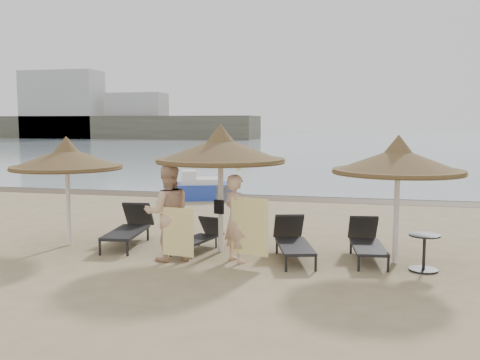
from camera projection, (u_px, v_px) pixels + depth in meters
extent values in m
plane|color=tan|center=(215.00, 258.00, 11.71)|extent=(160.00, 160.00, 0.00)
cube|color=#84949D|center=(346.00, 140.00, 89.15)|extent=(200.00, 140.00, 0.03)
cube|color=#4D3F2E|center=(281.00, 198.00, 20.81)|extent=(200.00, 1.60, 0.01)
cube|color=#5F5C4E|center=(94.00, 127.00, 97.17)|extent=(60.00, 10.00, 4.00)
cube|color=#ACAAA7|center=(62.00, 105.00, 95.93)|extent=(14.00, 6.00, 12.00)
cube|color=#ACAAA7|center=(137.00, 116.00, 93.95)|extent=(10.00, 5.00, 8.00)
cylinder|color=white|center=(68.00, 206.00, 12.82)|extent=(0.11, 0.11, 1.92)
cone|color=brown|center=(67.00, 157.00, 12.69)|extent=(2.65, 2.65, 0.50)
cone|color=brown|center=(66.00, 145.00, 12.66)|extent=(0.64, 0.64, 0.41)
cylinder|color=brown|center=(67.00, 167.00, 12.72)|extent=(2.60, 2.60, 0.09)
cylinder|color=white|center=(221.00, 206.00, 12.15)|extent=(0.12, 0.12, 2.13)
cone|color=brown|center=(221.00, 149.00, 12.01)|extent=(2.95, 2.95, 0.56)
cone|color=brown|center=(221.00, 134.00, 11.97)|extent=(0.71, 0.71, 0.46)
cylinder|color=brown|center=(221.00, 161.00, 12.03)|extent=(2.89, 2.89, 0.10)
cylinder|color=white|center=(396.00, 217.00, 11.16)|extent=(0.11, 0.11, 1.97)
cone|color=brown|center=(398.00, 160.00, 11.03)|extent=(2.73, 2.73, 0.52)
cone|color=brown|center=(399.00, 145.00, 11.00)|extent=(0.66, 0.66, 0.42)
cylinder|color=brown|center=(398.00, 172.00, 11.06)|extent=(2.67, 2.67, 0.09)
cylinder|color=black|center=(100.00, 248.00, 11.89)|extent=(0.06, 0.06, 0.32)
cylinder|color=black|center=(127.00, 249.00, 11.82)|extent=(0.06, 0.06, 0.32)
cylinder|color=black|center=(123.00, 234.00, 13.46)|extent=(0.06, 0.06, 0.32)
cylinder|color=black|center=(148.00, 234.00, 13.39)|extent=(0.06, 0.06, 0.32)
cube|color=black|center=(126.00, 232.00, 12.68)|extent=(0.89, 1.77, 0.07)
cube|color=black|center=(138.00, 214.00, 13.63)|extent=(0.75, 0.55, 0.64)
cylinder|color=black|center=(170.00, 251.00, 11.78)|extent=(0.04, 0.04, 0.24)
cylinder|color=black|center=(189.00, 254.00, 11.56)|extent=(0.04, 0.04, 0.24)
cylinder|color=black|center=(199.00, 241.00, 12.84)|extent=(0.04, 0.04, 0.24)
cylinder|color=black|center=(216.00, 243.00, 12.62)|extent=(0.04, 0.04, 0.24)
cube|color=black|center=(195.00, 240.00, 12.22)|extent=(0.82, 1.38, 0.05)
cube|color=black|center=(211.00, 226.00, 12.87)|extent=(0.60, 0.48, 0.49)
cylinder|color=black|center=(286.00, 265.00, 10.58)|extent=(0.05, 0.05, 0.30)
cylinder|color=black|center=(316.00, 264.00, 10.61)|extent=(0.05, 0.05, 0.30)
cylinder|color=black|center=(277.00, 247.00, 12.05)|extent=(0.05, 0.05, 0.30)
cylinder|color=black|center=(303.00, 247.00, 12.08)|extent=(0.05, 0.05, 0.30)
cube|color=black|center=(295.00, 246.00, 11.36)|extent=(1.08, 1.71, 0.06)
cube|color=black|center=(289.00, 226.00, 12.26)|extent=(0.76, 0.61, 0.60)
cylinder|color=black|center=(359.00, 264.00, 10.61)|extent=(0.05, 0.05, 0.29)
cylinder|color=black|center=(388.00, 265.00, 10.56)|extent=(0.05, 0.05, 0.29)
cylinder|color=black|center=(351.00, 247.00, 12.04)|extent=(0.05, 0.05, 0.29)
cylinder|color=black|center=(377.00, 248.00, 11.98)|extent=(0.05, 0.05, 0.29)
cube|color=black|center=(368.00, 247.00, 11.33)|extent=(0.83, 1.61, 0.06)
cube|color=black|center=(363.00, 227.00, 12.20)|extent=(0.69, 0.51, 0.58)
cylinder|color=black|center=(423.00, 270.00, 10.67)|extent=(0.57, 0.57, 0.04)
cylinder|color=black|center=(424.00, 253.00, 10.63)|extent=(0.06, 0.06, 0.69)
cylinder|color=black|center=(425.00, 235.00, 10.59)|extent=(0.61, 0.61, 0.03)
imported|color=#E1B18D|center=(168.00, 205.00, 11.37)|extent=(1.31, 1.13, 2.40)
imported|color=#E1B18D|center=(236.00, 211.00, 11.25)|extent=(1.18, 1.14, 2.17)
cube|color=yellow|center=(178.00, 232.00, 11.01)|extent=(0.72, 0.13, 1.01)
cube|color=yellow|center=(250.00, 226.00, 10.95)|extent=(0.83, 0.24, 1.20)
cube|color=silver|center=(223.00, 194.00, 12.29)|extent=(0.32, 0.15, 0.40)
cube|color=black|center=(219.00, 207.00, 11.99)|extent=(0.23, 0.12, 0.31)
cube|color=#2543B9|center=(201.00, 191.00, 20.63)|extent=(2.70, 2.11, 0.59)
cube|color=white|center=(201.00, 182.00, 20.59)|extent=(1.82, 1.62, 0.27)
cube|color=white|center=(189.00, 175.00, 20.52)|extent=(0.83, 1.09, 0.38)
sphere|color=#FEB70A|center=(239.00, 166.00, 34.39)|extent=(0.33, 0.33, 0.33)
sphere|color=#FEB70A|center=(385.00, 158.00, 41.04)|extent=(0.39, 0.39, 0.39)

